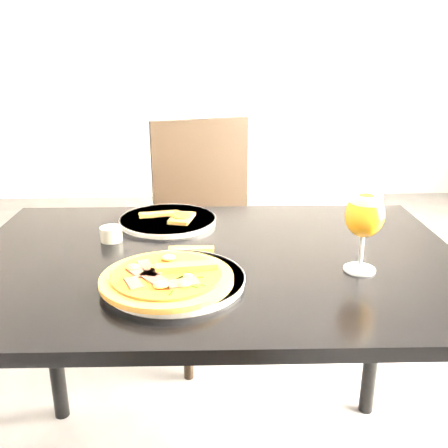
{
  "coord_description": "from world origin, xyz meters",
  "views": [
    {
      "loc": [
        0.13,
        -1.2,
        1.22
      ],
      "look_at": [
        0.18,
        -0.09,
        0.83
      ],
      "focal_mm": 40.0,
      "sensor_mm": 36.0,
      "label": 1
    }
  ],
  "objects": [
    {
      "name": "pizza",
      "position": [
        0.06,
        -0.26,
        0.78
      ],
      "size": [
        0.28,
        0.28,
        0.03
      ],
      "rotation": [
        0.0,
        0.0,
        -0.19
      ],
      "color": "#935A23",
      "rests_on": "plate_main"
    },
    {
      "name": "sauce_cup",
      "position": [
        -0.11,
        0.02,
        0.77
      ],
      "size": [
        0.06,
        0.06,
        0.04
      ],
      "color": "#B5B4A3",
      "rests_on": "dining_table"
    },
    {
      "name": "loose_crust",
      "position": [
        0.1,
        -0.06,
        0.75
      ],
      "size": [
        0.11,
        0.03,
        0.01
      ],
      "primitive_type": "cube",
      "rotation": [
        0.0,
        0.0,
        -0.0
      ],
      "color": "#935A23",
      "rests_on": "dining_table"
    },
    {
      "name": "plate_main",
      "position": [
        0.07,
        -0.24,
        0.76
      ],
      "size": [
        0.34,
        0.34,
        0.02
      ],
      "primitive_type": "cylinder",
      "rotation": [
        0.0,
        0.0,
        0.14
      ],
      "color": "white",
      "rests_on": "dining_table"
    },
    {
      "name": "chair_far",
      "position": [
        0.17,
        0.74,
        0.52
      ],
      "size": [
        0.55,
        0.55,
        0.95
      ],
      "rotation": [
        0.0,
        0.0,
        0.3
      ],
      "color": "black",
      "rests_on": "ground"
    },
    {
      "name": "beer_glass",
      "position": [
        0.48,
        -0.19,
        0.88
      ],
      "size": [
        0.09,
        0.09,
        0.18
      ],
      "color": "silver",
      "rests_on": "dining_table"
    },
    {
      "name": "crust_scraps",
      "position": [
        0.05,
        0.15,
        0.77
      ],
      "size": [
        0.17,
        0.12,
        0.01
      ],
      "rotation": [
        0.0,
        0.0,
        0.63
      ],
      "color": "#935A23",
      "rests_on": "plate_second"
    },
    {
      "name": "plate_second",
      "position": [
        0.03,
        0.16,
        0.76
      ],
      "size": [
        0.34,
        0.34,
        0.01
      ],
      "primitive_type": "cylinder",
      "rotation": [
        0.0,
        0.0,
        0.32
      ],
      "color": "white",
      "rests_on": "dining_table"
    },
    {
      "name": "dining_table",
      "position": [
        0.16,
        -0.09,
        0.66
      ],
      "size": [
        1.22,
        0.83,
        0.75
      ],
      "rotation": [
        0.0,
        0.0,
        -0.03
      ],
      "color": "black",
      "rests_on": "ground"
    }
  ]
}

